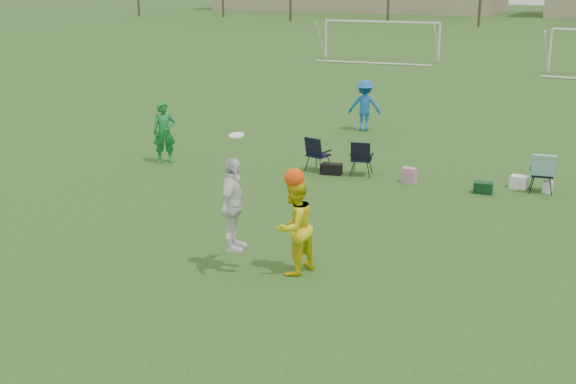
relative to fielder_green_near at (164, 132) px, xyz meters
The scene contains 6 objects.
ground 9.70m from the fielder_green_near, 42.61° to the right, with size 260.00×260.00×0.00m, color #234A17.
fielder_green_near is the anchor object (origin of this frame).
fielder_blue 7.66m from the fielder_green_near, 61.83° to the left, with size 1.13×0.65×1.76m, color blue.
center_contest 8.66m from the fielder_green_near, 42.28° to the right, with size 1.78×1.44×2.59m.
sideline_setup 9.22m from the fielder_green_near, ahead, with size 9.31×1.31×1.73m.
goal_left 27.63m from the fielder_green_near, 96.01° to the left, with size 7.39×0.76×2.46m.
Camera 1 is at (4.96, -10.15, 5.22)m, focal length 45.00 mm.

